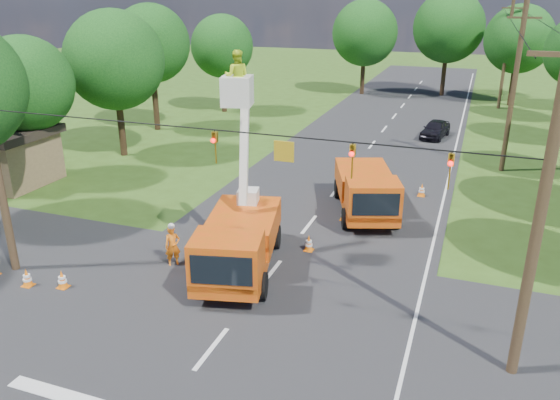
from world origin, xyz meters
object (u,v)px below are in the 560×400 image
at_px(ground_worker, 173,246).
at_px(tree_left_c, 25,85).
at_px(tree_left_d, 114,60).
at_px(pole_right_near, 542,206).
at_px(tree_far_c, 519,39).
at_px(bucket_truck, 239,230).
at_px(traffic_cone_4, 62,279).
at_px(tree_left_f, 222,46).
at_px(tree_far_b, 449,27).
at_px(traffic_cone_3, 385,212).
at_px(second_truck, 366,190).
at_px(distant_car, 435,129).
at_px(traffic_cone_7, 422,190).
at_px(tree_far_a, 365,33).
at_px(pole_right_far, 506,52).
at_px(traffic_cone_5, 27,278).
at_px(tree_left_e, 151,44).
at_px(traffic_cone_8, 344,213).
at_px(shed, 2,155).
at_px(pole_right_mid, 514,85).
at_px(traffic_cone_2, 309,243).

xyz_separation_m(ground_worker, tree_left_c, (-12.62, 6.58, 4.61)).
xyz_separation_m(ground_worker, tree_left_d, (-11.12, 12.58, 5.30)).
xyz_separation_m(pole_right_near, tree_far_c, (1.00, 42.00, 0.96)).
distance_m(bucket_truck, traffic_cone_4, 6.64).
distance_m(tree_left_f, tree_far_b, 23.30).
distance_m(traffic_cone_3, tree_left_f, 27.45).
height_order(second_truck, distant_car, second_truck).
relative_size(traffic_cone_4, traffic_cone_7, 1.00).
xyz_separation_m(distant_car, tree_far_a, (-8.95, 16.26, 5.54)).
xyz_separation_m(pole_right_far, tree_left_c, (-25.00, -31.00, 0.33)).
bearing_deg(traffic_cone_4, traffic_cone_5, -165.21).
height_order(bucket_truck, tree_left_d, tree_left_d).
bearing_deg(tree_left_e, traffic_cone_8, -35.29).
bearing_deg(second_truck, traffic_cone_3, -35.22).
distance_m(traffic_cone_4, traffic_cone_8, 12.65).
height_order(distant_car, shed, shed).
distance_m(pole_right_near, tree_left_e, 33.56).
xyz_separation_m(tree_left_d, tree_left_f, (0.20, 15.00, -0.44)).
bearing_deg(pole_right_far, traffic_cone_3, -100.04).
distance_m(traffic_cone_8, tree_left_e, 23.11).
bearing_deg(bucket_truck, tree_far_c, 61.11).
distance_m(second_truck, traffic_cone_7, 4.24).
distance_m(tree_left_e, tree_far_b, 30.35).
relative_size(ground_worker, pole_right_far, 0.17).
bearing_deg(bucket_truck, tree_far_a, 81.79).
height_order(bucket_truck, pole_right_near, pole_right_near).
height_order(distant_car, pole_right_mid, pole_right_mid).
distance_m(bucket_truck, traffic_cone_8, 6.95).
distance_m(distant_car, pole_right_mid, 9.27).
relative_size(traffic_cone_7, tree_far_a, 0.07).
height_order(traffic_cone_3, traffic_cone_8, same).
bearing_deg(bucket_truck, pole_right_far, 61.76).
relative_size(traffic_cone_2, shed, 0.13).
height_order(traffic_cone_8, tree_far_b, tree_far_b).
distance_m(second_truck, pole_right_near, 12.67).
height_order(bucket_truck, tree_far_a, tree_far_a).
relative_size(traffic_cone_5, tree_left_c, 0.09).
xyz_separation_m(distant_car, tree_far_c, (5.55, 15.26, 5.41)).
bearing_deg(pole_right_mid, tree_far_a, 120.41).
bearing_deg(pole_right_far, pole_right_mid, -90.00).
height_order(traffic_cone_2, tree_left_d, tree_left_d).
relative_size(second_truck, tree_far_c, 0.74).
bearing_deg(bucket_truck, ground_worker, 175.30).
relative_size(traffic_cone_7, pole_right_far, 0.07).
bearing_deg(tree_left_f, tree_left_c, -94.63).
bearing_deg(tree_far_c, shed, -128.97).
height_order(bucket_truck, pole_right_mid, pole_right_mid).
distance_m(traffic_cone_4, traffic_cone_7, 18.12).
bearing_deg(shed, pole_right_mid, 24.36).
height_order(tree_left_c, tree_left_d, tree_left_d).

